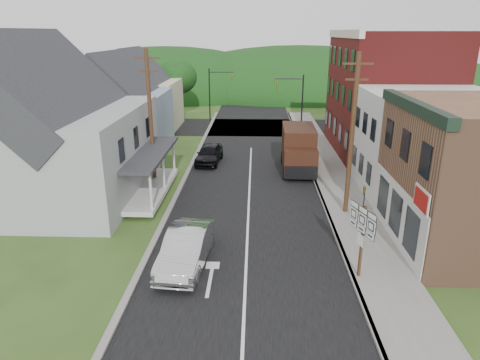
# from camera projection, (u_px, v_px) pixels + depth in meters

# --- Properties ---
(ground) EXTENTS (120.00, 120.00, 0.00)m
(ground) POSITION_uv_depth(u_px,v_px,m) (247.00, 240.00, 21.62)
(ground) COLOR #2D4719
(ground) RESTS_ON ground
(road) EXTENTS (9.00, 90.00, 0.02)m
(road) POSITION_uv_depth(u_px,v_px,m) (250.00, 176.00, 31.06)
(road) COLOR black
(road) RESTS_ON ground
(cross_road) EXTENTS (60.00, 9.00, 0.02)m
(cross_road) POSITION_uv_depth(u_px,v_px,m) (252.00, 127.00, 47.11)
(cross_road) COLOR black
(cross_road) RESTS_ON ground
(sidewalk_right) EXTENTS (2.80, 55.00, 0.15)m
(sidewalk_right) POSITION_uv_depth(u_px,v_px,m) (337.00, 186.00, 28.95)
(sidewalk_right) COLOR slate
(sidewalk_right) RESTS_ON ground
(curb_right) EXTENTS (0.20, 55.00, 0.15)m
(curb_right) POSITION_uv_depth(u_px,v_px,m) (317.00, 186.00, 28.99)
(curb_right) COLOR slate
(curb_right) RESTS_ON ground
(curb_left) EXTENTS (0.30, 55.00, 0.12)m
(curb_left) POSITION_uv_depth(u_px,v_px,m) (182.00, 184.00, 29.31)
(curb_left) COLOR slate
(curb_left) RESTS_ON ground
(storefront_white) EXTENTS (8.00, 7.00, 6.50)m
(storefront_white) POSITION_uv_depth(u_px,v_px,m) (427.00, 143.00, 27.25)
(storefront_white) COLOR silver
(storefront_white) RESTS_ON ground
(storefront_red) EXTENTS (8.00, 12.00, 10.00)m
(storefront_red) POSITION_uv_depth(u_px,v_px,m) (387.00, 94.00, 35.64)
(storefront_red) COLOR maroon
(storefront_red) RESTS_ON ground
(house_gray) EXTENTS (10.20, 12.24, 8.35)m
(house_gray) POSITION_uv_depth(u_px,v_px,m) (55.00, 130.00, 26.30)
(house_gray) COLOR #A1A4A6
(house_gray) RESTS_ON ground
(house_blue) EXTENTS (7.14, 8.16, 7.28)m
(house_blue) POSITION_uv_depth(u_px,v_px,m) (124.00, 109.00, 36.83)
(house_blue) COLOR #8396B2
(house_blue) RESTS_ON ground
(house_cream) EXTENTS (7.14, 8.16, 7.28)m
(house_cream) POSITION_uv_depth(u_px,v_px,m) (144.00, 94.00, 45.34)
(house_cream) COLOR beige
(house_cream) RESTS_ON ground
(utility_pole_right) EXTENTS (1.60, 0.26, 9.00)m
(utility_pole_right) POSITION_uv_depth(u_px,v_px,m) (352.00, 135.00, 23.20)
(utility_pole_right) COLOR #472D19
(utility_pole_right) RESTS_ON ground
(utility_pole_left) EXTENTS (1.60, 0.26, 9.00)m
(utility_pole_left) POSITION_uv_depth(u_px,v_px,m) (151.00, 118.00, 27.86)
(utility_pole_left) COLOR #472D19
(utility_pole_left) RESTS_ON ground
(traffic_signal_right) EXTENTS (2.87, 0.20, 6.00)m
(traffic_signal_right) POSITION_uv_depth(u_px,v_px,m) (295.00, 98.00, 42.42)
(traffic_signal_right) COLOR black
(traffic_signal_right) RESTS_ON ground
(traffic_signal_left) EXTENTS (2.87, 0.20, 6.00)m
(traffic_signal_left) POSITION_uv_depth(u_px,v_px,m) (215.00, 88.00, 49.32)
(traffic_signal_left) COLOR black
(traffic_signal_left) RESTS_ON ground
(tree_left_b) EXTENTS (4.80, 4.80, 6.94)m
(tree_left_b) POSITION_uv_depth(u_px,v_px,m) (24.00, 103.00, 31.92)
(tree_left_b) COLOR #382616
(tree_left_b) RESTS_ON ground
(tree_left_c) EXTENTS (5.80, 5.80, 8.41)m
(tree_left_c) POSITION_uv_depth(u_px,v_px,m) (45.00, 78.00, 39.19)
(tree_left_c) COLOR #382616
(tree_left_c) RESTS_ON ground
(tree_left_d) EXTENTS (4.80, 4.80, 6.94)m
(tree_left_d) POSITION_uv_depth(u_px,v_px,m) (177.00, 77.00, 50.53)
(tree_left_d) COLOR #382616
(tree_left_d) RESTS_ON ground
(forested_ridge) EXTENTS (90.00, 30.00, 16.00)m
(forested_ridge) POSITION_uv_depth(u_px,v_px,m) (254.00, 93.00, 73.54)
(forested_ridge) COLOR black
(forested_ridge) RESTS_ON ground
(silver_sedan) EXTENTS (2.17, 5.14, 1.65)m
(silver_sedan) POSITION_uv_depth(u_px,v_px,m) (186.00, 248.00, 19.03)
(silver_sedan) COLOR silver
(silver_sedan) RESTS_ON ground
(dark_sedan) EXTENTS (2.17, 4.56, 1.50)m
(dark_sedan) POSITION_uv_depth(u_px,v_px,m) (209.00, 154.00, 34.02)
(dark_sedan) COLOR black
(dark_sedan) RESTS_ON ground
(delivery_van) EXTENTS (2.54, 5.86, 3.24)m
(delivery_van) POSITION_uv_depth(u_px,v_px,m) (299.00, 149.00, 31.92)
(delivery_van) COLOR black
(delivery_van) RESTS_ON ground
(route_sign_cluster) EXTENTS (0.65, 1.75, 3.20)m
(route_sign_cluster) POSITION_uv_depth(u_px,v_px,m) (362.00, 232.00, 17.48)
(route_sign_cluster) COLOR #472D19
(route_sign_cluster) RESTS_ON sidewalk_right
(warning_sign) EXTENTS (0.14, 0.65, 2.36)m
(warning_sign) POSITION_uv_depth(u_px,v_px,m) (364.00, 200.00, 22.31)
(warning_sign) COLOR black
(warning_sign) RESTS_ON sidewalk_right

